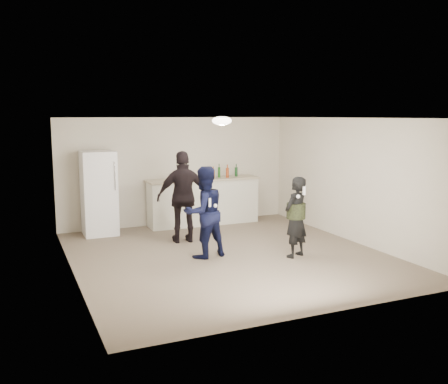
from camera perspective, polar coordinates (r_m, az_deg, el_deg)
name	(u,v)px	position (r m, az deg, el deg)	size (l,w,h in m)	color
floor	(228,255)	(9.25, 0.50, -7.23)	(6.00, 6.00, 0.00)	#6B5B4C
ceiling	(228,118)	(8.89, 0.52, 8.45)	(6.00, 6.00, 0.00)	silver
wall_back	(177,171)	(11.77, -5.43, 2.39)	(6.00, 6.00, 0.00)	beige
wall_front	(325,220)	(6.40, 11.47, -3.13)	(6.00, 6.00, 0.00)	beige
wall_left	(70,198)	(8.27, -17.18, -0.66)	(6.00, 6.00, 0.00)	beige
wall_right	(353,180)	(10.40, 14.50, 1.31)	(6.00, 6.00, 0.00)	beige
counter	(203,202)	(11.74, -2.37, -1.17)	(2.60, 0.56, 1.05)	silver
counter_top	(203,179)	(11.66, -2.39, 1.47)	(2.68, 0.64, 0.04)	#C4B798
fridge	(99,193)	(10.99, -14.10, -0.13)	(0.70, 0.70, 1.80)	white
fridge_handle	(115,176)	(10.62, -12.37, 1.81)	(0.02, 0.02, 0.60)	#B7B7BC
ceiling_dome	(222,121)	(9.17, -0.25, 8.15)	(0.36, 0.36, 0.16)	white
shaker	(170,177)	(11.23, -6.21, 1.69)	(0.08, 0.08, 0.17)	silver
man	(204,212)	(8.96, -2.31, -2.32)	(0.80, 0.63, 1.65)	#0F1441
woman	(296,217)	(9.08, 8.22, -2.86)	(0.54, 0.35, 1.47)	black
camo_shorts	(296,211)	(9.05, 8.23, -2.14)	(0.34, 0.34, 0.28)	#2D3B1A
spectator	(184,197)	(10.05, -4.61, -0.57)	(1.08, 0.45, 1.85)	black
remote_man	(210,202)	(8.66, -1.65, -1.20)	(0.04, 0.04, 0.15)	silver
nunchuk_man	(215,206)	(8.75, -0.99, -1.57)	(0.07, 0.07, 0.07)	white
remote_woman	(304,191)	(8.78, 9.14, 0.14)	(0.04, 0.04, 0.15)	white
nunchuk_woman	(298,197)	(8.77, 8.47, -0.52)	(0.07, 0.07, 0.07)	silver
bottle_cluster	(223,173)	(11.83, -0.13, 2.21)	(0.68, 0.26, 0.25)	#9F3C17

